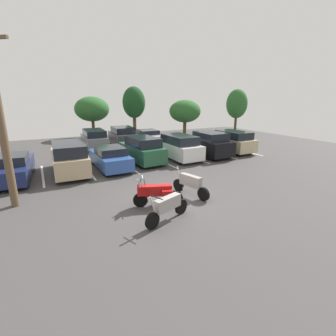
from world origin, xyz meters
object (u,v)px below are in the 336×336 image
at_px(motorcycle_touring, 156,192).
at_px(car_far_charcoal, 123,137).
at_px(car_far_silver, 147,137).
at_px(motorcycle_third, 190,184).
at_px(car_blue, 110,158).
at_px(utility_pole, 0,119).
at_px(car_green, 142,150).
at_px(car_navy, 12,168).
at_px(car_tan, 69,158).
at_px(car_far_grey, 94,139).
at_px(car_white, 179,147).
at_px(motorcycle_second, 167,207).
at_px(car_black, 209,144).
at_px(car_champagne, 231,141).

height_order(motorcycle_touring, car_far_charcoal, car_far_charcoal).
bearing_deg(car_far_silver, car_far_charcoal, -173.27).
bearing_deg(motorcycle_touring, motorcycle_third, 9.04).
height_order(car_blue, utility_pole, utility_pole).
distance_m(car_green, car_far_charcoal, 6.50).
bearing_deg(car_far_charcoal, car_navy, -141.14).
bearing_deg(car_green, car_far_silver, 64.19).
height_order(car_tan, car_far_silver, car_tan).
distance_m(motorcycle_touring, car_tan, 7.27).
xyz_separation_m(motorcycle_third, car_navy, (-7.57, 6.52, 0.12)).
bearing_deg(car_far_grey, car_far_silver, 1.35).
distance_m(car_navy, car_white, 10.76).
bearing_deg(motorcycle_second, car_black, 45.99).
distance_m(car_far_charcoal, car_far_silver, 2.65).
bearing_deg(car_white, car_blue, -177.89).
bearing_deg(car_white, motorcycle_third, -115.78).
relative_size(motorcycle_touring, motorcycle_second, 0.98).
xyz_separation_m(motorcycle_touring, car_champagne, (10.38, 7.21, 0.28)).
xyz_separation_m(car_tan, car_far_grey, (2.94, 7.17, -0.08)).
relative_size(car_navy, car_white, 1.13).
height_order(motorcycle_third, car_navy, car_navy).
distance_m(car_blue, car_far_silver, 9.30).
height_order(car_navy, utility_pole, utility_pole).
relative_size(car_blue, car_green, 1.00).
bearing_deg(car_champagne, car_navy, -178.59).
distance_m(motorcycle_second, car_far_grey, 15.39).
bearing_deg(car_navy, motorcycle_touring, -50.20).
height_order(car_far_charcoal, utility_pole, utility_pole).
relative_size(motorcycle_second, car_tan, 0.45).
height_order(motorcycle_touring, car_champagne, car_champagne).
xyz_separation_m(car_navy, car_far_silver, (11.22, 7.23, -0.03)).
bearing_deg(car_far_silver, car_tan, -138.30).
xyz_separation_m(car_black, car_champagne, (2.66, 0.44, -0.03)).
distance_m(car_white, car_champagne, 5.30).
distance_m(car_black, car_far_grey, 10.32).
xyz_separation_m(car_champagne, utility_pole, (-15.75, -4.43, 2.78)).
distance_m(car_champagne, car_far_silver, 8.38).
height_order(car_green, car_far_silver, car_green).
bearing_deg(utility_pole, car_green, 30.48).
bearing_deg(car_black, motorcycle_touring, -138.74).
relative_size(car_blue, utility_pole, 0.61).
xyz_separation_m(motorcycle_touring, motorcycle_third, (1.89, 0.30, -0.02)).
xyz_separation_m(car_blue, car_far_charcoal, (3.10, 7.02, 0.20)).
relative_size(car_navy, car_champagne, 1.08).
height_order(car_green, car_far_charcoal, car_far_charcoal).
distance_m(motorcycle_third, car_far_silver, 14.23).
bearing_deg(car_white, car_navy, -179.49).
distance_m(car_blue, utility_pole, 7.16).
bearing_deg(car_navy, motorcycle_third, -40.73).
bearing_deg(car_tan, motorcycle_touring, -68.59).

